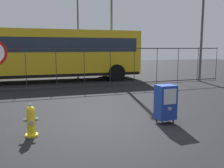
{
  "coord_description": "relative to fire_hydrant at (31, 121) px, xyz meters",
  "views": [
    {
      "loc": [
        -2.21,
        -5.73,
        1.98
      ],
      "look_at": [
        0.3,
        1.2,
        0.9
      ],
      "focal_mm": 39.65,
      "sensor_mm": 36.0,
      "label": 1
    }
  ],
  "objects": [
    {
      "name": "ground_plane",
      "position": [
        2.09,
        0.07,
        -0.35
      ],
      "size": [
        60.0,
        60.0,
        0.0
      ],
      "primitive_type": "plane",
      "color": "black"
    },
    {
      "name": "fire_hydrant",
      "position": [
        0.0,
        0.0,
        0.0
      ],
      "size": [
        0.33,
        0.32,
        0.75
      ],
      "color": "yellow",
      "rests_on": "ground_plane"
    },
    {
      "name": "newspaper_box_primary",
      "position": [
        3.38,
        -0.16,
        0.22
      ],
      "size": [
        0.48,
        0.42,
        1.02
      ],
      "color": "black",
      "rests_on": "ground_plane"
    },
    {
      "name": "fence_barrier",
      "position": [
        2.09,
        6.45,
        0.67
      ],
      "size": [
        18.03,
        0.04,
        2.0
      ],
      "color": "#2D2D33",
      "rests_on": "ground_plane"
    },
    {
      "name": "bus_near",
      "position": [
        1.52,
        9.45,
        1.36
      ],
      "size": [
        10.56,
        2.99,
        3.0
      ],
      "rotation": [
        0.0,
        0.0,
        -0.03
      ],
      "color": "gold",
      "rests_on": "ground_plane"
    },
    {
      "name": "street_light_near_right",
      "position": [
        5.73,
        10.59,
        4.46
      ],
      "size": [
        0.32,
        0.32,
        8.46
      ],
      "color": "#4C4F54",
      "rests_on": "ground_plane"
    },
    {
      "name": "street_light_far_left",
      "position": [
        9.84,
        6.39,
        3.78
      ],
      "size": [
        0.32,
        0.32,
        7.14
      ],
      "color": "#4C4F54",
      "rests_on": "ground_plane"
    },
    {
      "name": "street_light_far_right",
      "position": [
        4.56,
        15.93,
        4.26
      ],
      "size": [
        0.32,
        0.32,
        8.06
      ],
      "color": "#4C4F54",
      "rests_on": "ground_plane"
    }
  ]
}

